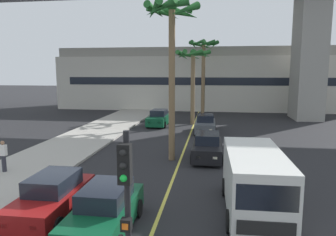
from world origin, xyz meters
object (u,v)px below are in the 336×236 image
Objects in this scene: car_queue_fourth at (159,118)px; pedestrian_far_along at (3,156)px; car_queue_front at (53,198)px; traffic_light_median_near at (127,208)px; car_queue_fifth at (207,147)px; palm_tree_far_median at (193,64)px; car_queue_third at (205,124)px; delivery_van at (254,180)px; car_queue_second at (105,211)px; palm_tree_near_median at (171,29)px; palm_tree_mid_median at (204,55)px.

pedestrian_far_along is (-5.36, -15.66, 0.28)m from car_queue_fourth.
traffic_light_median_near is (4.16, -4.72, 1.99)m from car_queue_front.
car_queue_front and car_queue_fifth have the same top height.
palm_tree_far_median is at bearing 98.03° from car_queue_fifth.
car_queue_third is 0.55× the size of palm_tree_far_median.
palm_tree_far_median is (-3.63, 19.69, 4.68)m from delivery_van.
palm_tree_near_median reaches higher than car_queue_second.
delivery_van is (1.88, -7.27, 0.57)m from car_queue_fifth.
car_queue_front is 0.45× the size of palm_tree_near_median.
traffic_light_median_near is at bearing -95.43° from car_queue_fifth.
palm_tree_near_median is at bearing -91.70° from palm_tree_far_median.
car_queue_front is 19.78m from car_queue_fourth.
palm_tree_mid_median reaches higher than car_queue_second.
car_queue_third is at bearing 81.07° from car_queue_second.
traffic_light_median_near reaches higher than pedestrian_far_along.
delivery_van reaches higher than car_queue_fifth.
palm_tree_near_median reaches higher than car_queue_front.
palm_tree_mid_median is at bearing 96.04° from delivery_van.
car_queue_third is at bearing 78.60° from palm_tree_near_median.
car_queue_fifth is at bearing -66.11° from car_queue_fourth.
car_queue_second is 0.44× the size of palm_tree_near_median.
palm_tree_mid_median reaches higher than traffic_light_median_near.
delivery_van is 6.96m from traffic_light_median_near.
car_queue_fourth is (-4.60, 2.88, 0.00)m from car_queue_third.
delivery_van is 0.71× the size of palm_tree_far_median.
pedestrian_far_along is (-10.31, -4.48, 0.28)m from car_queue_fifth.
palm_tree_near_median is 1.03× the size of palm_tree_mid_median.
palm_tree_far_median is (-0.77, -7.31, -1.20)m from palm_tree_mid_median.
pedestrian_far_along is at bearing -108.89° from car_queue_fourth.
traffic_light_median_near is (-1.27, -13.31, 1.99)m from car_queue_fifth.
car_queue_third is (2.78, 17.72, 0.00)m from car_queue_second.
palm_tree_near_median reaches higher than car_queue_third.
palm_tree_far_median reaches higher than car_queue_fifth.
palm_tree_near_median is (-2.14, -0.54, 6.93)m from car_queue_fifth.
pedestrian_far_along is (-9.05, 8.83, -1.72)m from traffic_light_median_near.
car_queue_third is 1.00× the size of car_queue_fifth.
car_queue_fourth is 24.85m from traffic_light_median_near.
palm_tree_mid_median is (-0.63, 11.43, 6.44)m from car_queue_third.
car_queue_second is 29.93m from palm_tree_mid_median.
palm_tree_mid_median reaches higher than car_queue_front.
palm_tree_near_median is 20.31m from palm_tree_mid_median.
car_queue_fifth is 0.55× the size of palm_tree_far_median.
traffic_light_median_near reaches higher than delivery_van.
palm_tree_mid_median is (1.16, 20.27, -0.49)m from palm_tree_near_median.
palm_tree_far_median is at bearing 88.30° from palm_tree_near_median.
car_queue_front is 0.99× the size of car_queue_fourth.
delivery_van is at bearing -81.85° from car_queue_third.
palm_tree_far_median reaches higher than car_queue_second.
palm_tree_mid_median is 7.45m from palm_tree_far_median.
car_queue_front is 1.00× the size of car_queue_fifth.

